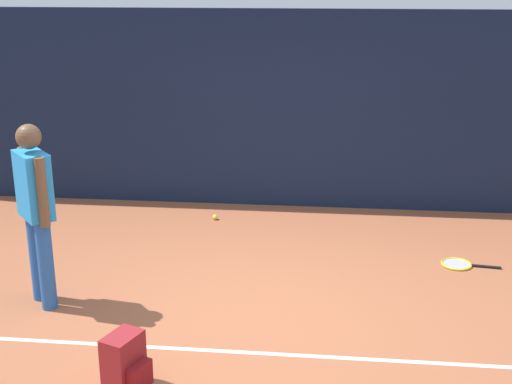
# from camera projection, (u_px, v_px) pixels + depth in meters

# --- Properties ---
(ground_plane) EXTENTS (12.00, 12.00, 0.00)m
(ground_plane) POSITION_uv_depth(u_px,v_px,m) (251.00, 309.00, 6.26)
(ground_plane) COLOR #9E5638
(back_fence) EXTENTS (10.00, 0.10, 2.53)m
(back_fence) POSITION_uv_depth(u_px,v_px,m) (278.00, 111.00, 8.71)
(back_fence) COLOR #141E38
(back_fence) RESTS_ON ground
(court_line) EXTENTS (9.00, 0.05, 0.00)m
(court_line) POSITION_uv_depth(u_px,v_px,m) (241.00, 352.00, 5.54)
(court_line) COLOR white
(court_line) RESTS_ON ground
(tennis_player) EXTENTS (0.43, 0.45, 1.70)m
(tennis_player) POSITION_uv_depth(u_px,v_px,m) (36.00, 205.00, 6.08)
(tennis_player) COLOR #2659A5
(tennis_player) RESTS_ON ground
(tennis_racket) EXTENTS (0.63, 0.36, 0.03)m
(tennis_racket) POSITION_uv_depth(u_px,v_px,m) (459.00, 264.00, 7.19)
(tennis_racket) COLOR black
(tennis_racket) RESTS_ON ground
(backpack) EXTENTS (0.36, 0.35, 0.44)m
(backpack) POSITION_uv_depth(u_px,v_px,m) (125.00, 364.00, 5.00)
(backpack) COLOR maroon
(backpack) RESTS_ON ground
(tennis_ball_near_player) EXTENTS (0.07, 0.07, 0.07)m
(tennis_ball_near_player) POSITION_uv_depth(u_px,v_px,m) (215.00, 217.00, 8.52)
(tennis_ball_near_player) COLOR #CCE033
(tennis_ball_near_player) RESTS_ON ground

